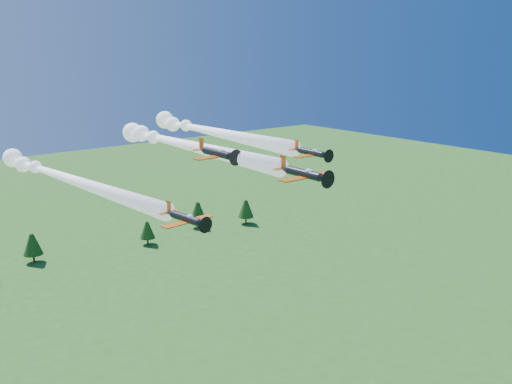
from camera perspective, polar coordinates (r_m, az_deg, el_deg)
plane_lead at (r=95.25m, az=-7.50°, el=4.83°), size 8.08×53.86×3.70m
plane_left at (r=102.93m, az=-18.63°, el=1.42°), size 10.97×61.88×3.70m
plane_right at (r=108.57m, az=-4.85°, el=6.14°), size 7.05×52.04×3.70m
plane_slot at (r=83.98m, az=-3.86°, el=3.88°), size 8.35×9.12×2.96m
treeline at (r=184.24m, az=-24.03°, el=-5.91°), size 165.82×22.20×11.01m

